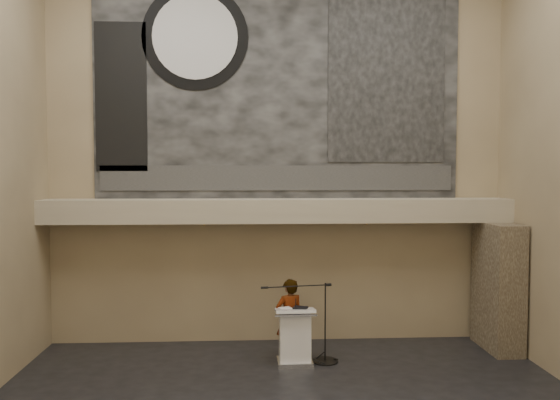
{
  "coord_description": "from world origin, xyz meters",
  "views": [
    {
      "loc": [
        -0.6,
        -8.09,
        3.79
      ],
      "look_at": [
        0.0,
        3.2,
        3.2
      ],
      "focal_mm": 35.0,
      "sensor_mm": 36.0,
      "label": 1
    }
  ],
  "objects": [
    {
      "name": "banner",
      "position": [
        0.0,
        3.97,
        5.7
      ],
      "size": [
        8.0,
        0.05,
        5.0
      ],
      "primitive_type": "cube",
      "color": "black",
      "rests_on": "wall_back"
    },
    {
      "name": "mic_stand",
      "position": [
        0.82,
        2.54,
        0.25
      ],
      "size": [
        1.54,
        0.52,
        1.59
      ],
      "rotation": [
        0.0,
        0.0,
        0.16
      ],
      "color": "black",
      "rests_on": "floor"
    },
    {
      "name": "banner_brick_print",
      "position": [
        -3.4,
        3.93,
        5.4
      ],
      "size": [
        1.1,
        0.02,
        3.2
      ],
      "primitive_type": "cube",
      "color": "black",
      "rests_on": "banner"
    },
    {
      "name": "soffit",
      "position": [
        0.0,
        3.6,
        2.95
      ],
      "size": [
        10.0,
        0.8,
        0.5
      ],
      "primitive_type": "cube",
      "color": "tan",
      "rests_on": "wall_back"
    },
    {
      "name": "lectern",
      "position": [
        0.25,
        2.45,
        0.55
      ],
      "size": [
        0.78,
        0.57,
        1.14
      ],
      "rotation": [
        0.0,
        0.0,
        0.02
      ],
      "color": "silver",
      "rests_on": "floor"
    },
    {
      "name": "banner_clock_face",
      "position": [
        -1.8,
        3.91,
        6.7
      ],
      "size": [
        1.84,
        0.02,
        1.84
      ],
      "primitive_type": "cylinder",
      "rotation": [
        1.57,
        0.0,
        0.0
      ],
      "color": "silver",
      "rests_on": "banner"
    },
    {
      "name": "banner_building_print",
      "position": [
        2.4,
        3.93,
        5.8
      ],
      "size": [
        2.6,
        0.02,
        3.6
      ],
      "primitive_type": "cube",
      "color": "black",
      "rests_on": "banner"
    },
    {
      "name": "banner_clock_rim",
      "position": [
        -1.8,
        3.93,
        6.7
      ],
      "size": [
        2.3,
        0.02,
        2.3
      ],
      "primitive_type": "cylinder",
      "rotation": [
        1.57,
        0.0,
        0.0
      ],
      "color": "black",
      "rests_on": "banner"
    },
    {
      "name": "wall_front",
      "position": [
        0.0,
        -4.0,
        4.25
      ],
      "size": [
        10.0,
        0.02,
        8.5
      ],
      "primitive_type": "cube",
      "color": "#867355",
      "rests_on": "floor"
    },
    {
      "name": "papers",
      "position": [
        0.1,
        2.45,
        1.1
      ],
      "size": [
        0.34,
        0.39,
        0.0
      ],
      "primitive_type": "cube",
      "rotation": [
        0.0,
        0.0,
        0.41
      ],
      "color": "white",
      "rests_on": "lectern"
    },
    {
      "name": "sprinkler_right",
      "position": [
        1.9,
        3.55,
        2.67
      ],
      "size": [
        0.04,
        0.04,
        0.06
      ],
      "primitive_type": "cylinder",
      "color": "#B2893D",
      "rests_on": "soffit"
    },
    {
      "name": "binder",
      "position": [
        0.36,
        2.44,
        1.12
      ],
      "size": [
        0.33,
        0.3,
        0.04
      ],
      "primitive_type": "cube",
      "rotation": [
        0.0,
        0.0,
        -0.38
      ],
      "color": "black",
      "rests_on": "lectern"
    },
    {
      "name": "wall_back",
      "position": [
        0.0,
        4.0,
        4.25
      ],
      "size": [
        10.0,
        0.02,
        8.5
      ],
      "primitive_type": "cube",
      "color": "#867355",
      "rests_on": "floor"
    },
    {
      "name": "stone_pier",
      "position": [
        4.65,
        3.15,
        1.35
      ],
      "size": [
        0.6,
        1.4,
        2.7
      ],
      "primitive_type": "cube",
      "color": "#473B2B",
      "rests_on": "floor"
    },
    {
      "name": "banner_text_strip",
      "position": [
        0.0,
        3.93,
        3.65
      ],
      "size": [
        7.76,
        0.02,
        0.55
      ],
      "primitive_type": "cube",
      "color": "#2F2F2F",
      "rests_on": "banner"
    },
    {
      "name": "sprinkler_left",
      "position": [
        -1.6,
        3.55,
        2.67
      ],
      "size": [
        0.04,
        0.04,
        0.06
      ],
      "primitive_type": "cylinder",
      "color": "#B2893D",
      "rests_on": "soffit"
    },
    {
      "name": "speaker_person",
      "position": [
        0.16,
        2.76,
        0.81
      ],
      "size": [
        0.69,
        0.58,
        1.63
      ],
      "primitive_type": "imported",
      "rotation": [
        0.0,
        0.0,
        3.51
      ],
      "color": "white",
      "rests_on": "floor"
    }
  ]
}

